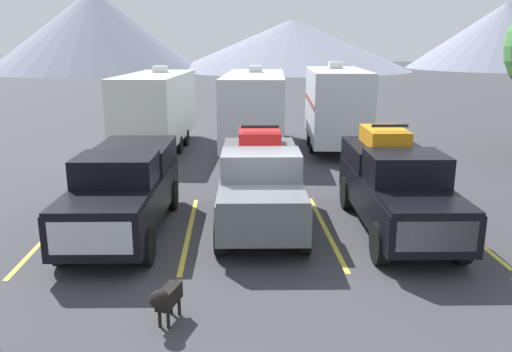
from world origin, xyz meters
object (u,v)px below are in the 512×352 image
at_px(camper_trailer_a, 157,106).
at_px(dog, 165,298).
at_px(pickup_truck_b, 260,181).
at_px(pickup_truck_c, 395,184).
at_px(pickup_truck_a, 125,188).
at_px(camper_trailer_b, 255,106).
at_px(camper_trailer_c, 336,105).

distance_m(camper_trailer_a, dog, 15.73).
distance_m(pickup_truck_b, pickup_truck_c, 3.49).
bearing_deg(camper_trailer_a, dog, -81.95).
bearing_deg(pickup_truck_a, dog, -71.74).
bearing_deg(pickup_truck_b, camper_trailer_a, 111.50).
bearing_deg(camper_trailer_a, pickup_truck_c, -55.28).
bearing_deg(pickup_truck_c, camper_trailer_a, 124.72).
xyz_separation_m(pickup_truck_c, camper_trailer_a, (-7.56, 10.91, 0.73)).
bearing_deg(pickup_truck_a, camper_trailer_b, 70.17).
bearing_deg(pickup_truck_c, pickup_truck_b, 171.94).
relative_size(pickup_truck_a, camper_trailer_a, 0.68).
height_order(camper_trailer_b, dog, camper_trailer_b).
xyz_separation_m(pickup_truck_c, camper_trailer_b, (-3.16, 10.66, 0.74)).
bearing_deg(pickup_truck_b, pickup_truck_a, -174.65).
relative_size(pickup_truck_b, camper_trailer_c, 0.71).
relative_size(pickup_truck_a, pickup_truck_b, 1.09).
bearing_deg(dog, camper_trailer_b, 81.75).
bearing_deg(camper_trailer_a, camper_trailer_c, -3.15).
height_order(pickup_truck_b, pickup_truck_c, pickup_truck_c).
height_order(pickup_truck_a, camper_trailer_b, camper_trailer_b).
relative_size(camper_trailer_b, dog, 9.81).
height_order(pickup_truck_c, camper_trailer_b, camper_trailer_b).
bearing_deg(camper_trailer_b, dog, -98.25).
xyz_separation_m(pickup_truck_a, camper_trailer_c, (7.44, 10.31, 0.89)).
xyz_separation_m(pickup_truck_a, pickup_truck_c, (6.94, -0.16, 0.07)).
bearing_deg(pickup_truck_b, dog, -110.59).
xyz_separation_m(pickup_truck_a, camper_trailer_a, (-0.62, 10.75, 0.80)).
bearing_deg(pickup_truck_c, pickup_truck_a, 178.66).
xyz_separation_m(pickup_truck_c, camper_trailer_c, (0.50, 10.47, 0.82)).
xyz_separation_m(camper_trailer_b, camper_trailer_c, (3.66, -0.19, 0.09)).
bearing_deg(pickup_truck_a, camper_trailer_c, 54.16).
xyz_separation_m(pickup_truck_a, pickup_truck_b, (3.48, 0.33, 0.04)).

